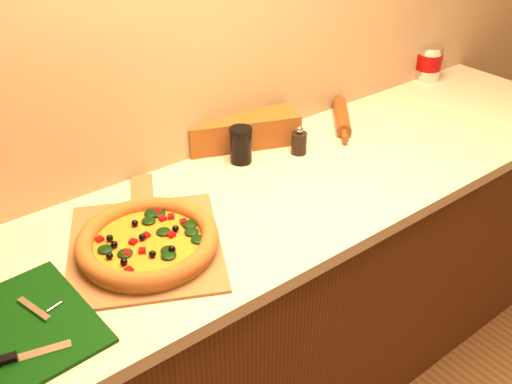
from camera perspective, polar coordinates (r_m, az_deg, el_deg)
name	(u,v)px	position (r m, az deg, el deg)	size (l,w,h in m)	color
cabinet	(265,308)	(2.01, 0.87, -11.52)	(2.80, 0.65, 0.86)	#44220E
countertop	(266,199)	(1.73, 1.00, -0.70)	(2.84, 0.68, 0.04)	beige
pizza_peel	(145,242)	(1.54, -11.03, -4.95)	(0.54, 0.62, 0.01)	brown
pizza	(148,241)	(1.49, -10.75, -4.87)	(0.37, 0.37, 0.05)	#AA6E2A
cutting_board	(30,325)	(1.38, -21.69, -12.22)	(0.28, 0.36, 0.03)	black
bottle_cap	(146,264)	(1.47, -10.96, -7.09)	(0.03, 0.03, 0.01)	black
pepper_grinder	(299,142)	(1.92, 4.32, 4.98)	(0.05, 0.05, 0.10)	black
rolling_pin	(342,116)	(2.16, 8.56, 7.52)	(0.27, 0.31, 0.05)	#5E2F10
coffee_canister	(429,62)	(2.63, 16.89, 12.30)	(0.11, 0.11, 0.15)	silver
bread_bag	(242,130)	(1.97, -1.37, 6.19)	(0.39, 0.13, 0.11)	brown
dark_jar	(241,145)	(1.85, -1.52, 4.72)	(0.08, 0.08, 0.12)	black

